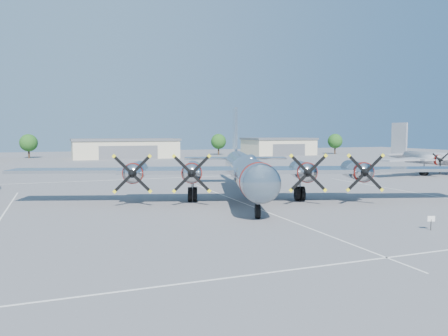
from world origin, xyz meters
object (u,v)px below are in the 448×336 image
object	(u,v)px
tree_far_east	(335,141)
main_bomber_b29	(245,198)
info_placard	(431,220)
tree_east	(219,141)
hangar_center	(125,148)
hangar_east	(278,146)
twin_engine_east	(436,174)
tree_west	(29,143)

from	to	relation	value
tree_far_east	main_bomber_b29	world-z (taller)	tree_far_east
info_placard	tree_east	bearing A→B (deg)	97.81
hangar_center	info_placard	bearing A→B (deg)	-85.43
hangar_east	main_bomber_b29	bearing A→B (deg)	-120.10
tree_east	tree_far_east	size ratio (longest dim) A/B	1.00
tree_far_east	info_placard	distance (m)	114.57
hangar_east	tree_far_east	distance (m)	20.15
twin_engine_east	hangar_center	bearing A→B (deg)	117.39
tree_west	tree_east	xyz separation A→B (m)	(55.00, -2.00, 0.00)
tree_west	info_placard	world-z (taller)	tree_west
twin_engine_east	info_placard	world-z (taller)	twin_engine_east
hangar_east	info_placard	world-z (taller)	hangar_east
main_bomber_b29	twin_engine_east	size ratio (longest dim) A/B	1.69
twin_engine_east	tree_west	bearing A→B (deg)	126.87
hangar_east	main_bomber_b29	size ratio (longest dim) A/B	0.43
hangar_east	twin_engine_east	world-z (taller)	hangar_east
twin_engine_east	tree_far_east	bearing A→B (deg)	63.56
tree_east	info_placard	size ratio (longest dim) A/B	6.29
hangar_east	twin_engine_east	xyz separation A→B (m)	(-4.96, -66.83, -2.71)
hangar_center	twin_engine_east	distance (m)	79.54
tree_far_east	main_bomber_b29	bearing A→B (deg)	-130.34
main_bomber_b29	twin_engine_east	world-z (taller)	main_bomber_b29
hangar_center	hangar_east	world-z (taller)	same
main_bomber_b29	hangar_center	bearing A→B (deg)	108.91
hangar_center	tree_far_east	xyz separation A→B (m)	(68.00, -1.96, 1.51)
tree_east	twin_engine_east	distance (m)	74.15
tree_west	tree_far_east	size ratio (longest dim) A/B	1.00
main_bomber_b29	info_placard	bearing A→B (deg)	-53.18
hangar_east	tree_far_east	bearing A→B (deg)	-5.61
tree_west	info_placard	xyz separation A→B (m)	(32.96, -107.51, -3.48)
hangar_center	hangar_east	bearing A→B (deg)	0.00
tree_east	main_bomber_b29	world-z (taller)	tree_east
twin_engine_east	info_placard	bearing A→B (deg)	-142.47
tree_east	main_bomber_b29	distance (m)	91.12
hangar_center	tree_west	xyz separation A→B (m)	(-25.00, 8.04, 1.51)
main_bomber_b29	tree_west	bearing A→B (deg)	124.53
tree_east	twin_engine_east	xyz separation A→B (m)	(13.04, -72.87, -4.22)
tree_east	tree_far_east	distance (m)	38.83
twin_engine_east	info_placard	distance (m)	47.93
hangar_east	info_placard	size ratio (longest dim) A/B	19.51
tree_far_east	twin_engine_east	world-z (taller)	tree_far_east
main_bomber_b29	hangar_east	bearing A→B (deg)	77.80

